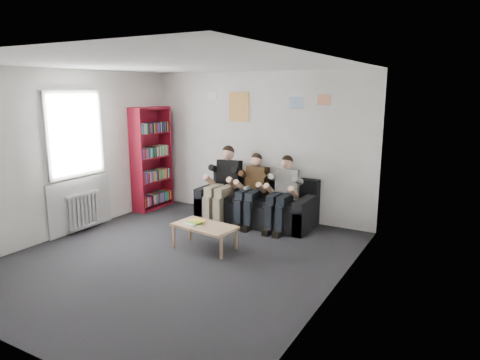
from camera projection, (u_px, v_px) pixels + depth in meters
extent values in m
plane|color=black|center=(178.00, 258.00, 6.16)|extent=(5.00, 5.00, 0.00)
plane|color=white|center=(172.00, 64.00, 5.59)|extent=(5.00, 5.00, 0.00)
plane|color=silver|center=(258.00, 145.00, 8.00)|extent=(4.50, 0.00, 4.50)
plane|color=silver|center=(65.00, 154.00, 6.96)|extent=(0.00, 5.00, 5.00)
plane|color=silver|center=(335.00, 183.00, 4.79)|extent=(0.00, 5.00, 5.00)
cube|color=black|center=(256.00, 211.00, 7.77)|extent=(2.13, 0.87, 0.41)
cube|color=black|center=(264.00, 186.00, 7.97)|extent=(2.13, 0.19, 0.42)
cube|color=black|center=(211.00, 200.00, 8.22)|extent=(0.17, 0.87, 0.58)
cube|color=black|center=(306.00, 214.00, 7.28)|extent=(0.17, 0.87, 0.58)
cube|color=black|center=(254.00, 199.00, 7.65)|extent=(1.78, 0.60, 0.10)
cube|color=maroon|center=(152.00, 158.00, 8.55)|extent=(0.31, 0.92, 2.04)
cube|color=tan|center=(205.00, 226.00, 6.42)|extent=(0.95, 0.52, 0.04)
cylinder|color=tan|center=(174.00, 238.00, 6.49)|extent=(0.05, 0.05, 0.34)
cylinder|color=tan|center=(221.00, 248.00, 6.08)|extent=(0.05, 0.05, 0.34)
cylinder|color=tan|center=(190.00, 230.00, 6.85)|extent=(0.05, 0.05, 0.34)
cylinder|color=tan|center=(236.00, 239.00, 6.44)|extent=(0.05, 0.05, 0.34)
cube|color=white|center=(192.00, 223.00, 6.47)|extent=(0.21, 0.15, 0.02)
cube|color=#69C145|center=(195.00, 222.00, 6.48)|extent=(0.21, 0.15, 0.02)
cube|color=yellow|center=(197.00, 221.00, 6.50)|extent=(0.21, 0.15, 0.02)
cube|color=black|center=(229.00, 176.00, 7.98)|extent=(0.43, 0.32, 0.61)
sphere|color=#DDA386|center=(228.00, 154.00, 7.86)|extent=(0.24, 0.24, 0.24)
sphere|color=black|center=(228.00, 152.00, 7.86)|extent=(0.23, 0.23, 0.23)
cube|color=#7F745B|center=(220.00, 190.00, 7.75)|extent=(0.39, 0.50, 0.16)
cube|color=#7F745B|center=(213.00, 211.00, 7.62)|extent=(0.37, 0.15, 0.50)
cube|color=black|center=(211.00, 222.00, 7.61)|extent=(0.37, 0.28, 0.11)
cube|color=#483318|center=(257.00, 181.00, 7.69)|extent=(0.38, 0.28, 0.54)
sphere|color=#DDA386|center=(256.00, 161.00, 7.58)|extent=(0.21, 0.21, 0.21)
sphere|color=black|center=(257.00, 159.00, 7.59)|extent=(0.20, 0.20, 0.20)
cube|color=black|center=(249.00, 194.00, 7.49)|extent=(0.34, 0.44, 0.14)
cube|color=black|center=(243.00, 215.00, 7.38)|extent=(0.33, 0.13, 0.50)
cube|color=black|center=(242.00, 227.00, 7.37)|extent=(0.33, 0.25, 0.10)
cube|color=white|center=(247.00, 188.00, 7.38)|extent=(0.04, 0.13, 0.04)
cube|color=white|center=(287.00, 184.00, 7.41)|extent=(0.39, 0.28, 0.55)
sphere|color=#DDA386|center=(287.00, 163.00, 7.30)|extent=(0.21, 0.21, 0.21)
sphere|color=black|center=(287.00, 161.00, 7.30)|extent=(0.20, 0.20, 0.20)
cube|color=black|center=(280.00, 199.00, 7.20)|extent=(0.35, 0.44, 0.14)
cube|color=black|center=(275.00, 220.00, 7.09)|extent=(0.33, 0.14, 0.50)
cube|color=black|center=(273.00, 233.00, 7.08)|extent=(0.33, 0.25, 0.10)
cylinder|color=silver|center=(70.00, 215.00, 7.05)|extent=(0.06, 0.06, 0.60)
cylinder|color=silver|center=(74.00, 213.00, 7.12)|extent=(0.06, 0.06, 0.60)
cylinder|color=silver|center=(78.00, 212.00, 7.19)|extent=(0.06, 0.06, 0.60)
cylinder|color=silver|center=(82.00, 211.00, 7.25)|extent=(0.06, 0.06, 0.60)
cylinder|color=silver|center=(86.00, 210.00, 7.32)|extent=(0.06, 0.06, 0.60)
cylinder|color=silver|center=(89.00, 209.00, 7.39)|extent=(0.06, 0.06, 0.60)
cylinder|color=silver|center=(93.00, 208.00, 7.46)|extent=(0.06, 0.06, 0.60)
cylinder|color=silver|center=(97.00, 207.00, 7.53)|extent=(0.06, 0.06, 0.60)
cube|color=silver|center=(85.00, 226.00, 7.35)|extent=(0.10, 0.64, 0.04)
cube|color=silver|center=(83.00, 195.00, 7.23)|extent=(0.10, 0.64, 0.04)
cube|color=white|center=(74.00, 134.00, 7.06)|extent=(0.02, 1.00, 1.30)
cube|color=silver|center=(72.00, 92.00, 6.91)|extent=(0.05, 1.12, 0.06)
cube|color=silver|center=(78.00, 174.00, 7.19)|extent=(0.05, 1.12, 0.06)
cube|color=silver|center=(81.00, 204.00, 7.30)|extent=(0.03, 1.30, 0.90)
cube|color=#E7D151|center=(239.00, 107.00, 8.04)|extent=(0.42, 0.01, 0.55)
cube|color=#3B7DCB|center=(296.00, 102.00, 7.46)|extent=(0.25, 0.01, 0.20)
cube|color=#C53D82|center=(324.00, 100.00, 7.21)|extent=(0.22, 0.01, 0.18)
cube|color=white|center=(212.00, 96.00, 8.29)|extent=(0.20, 0.01, 0.14)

